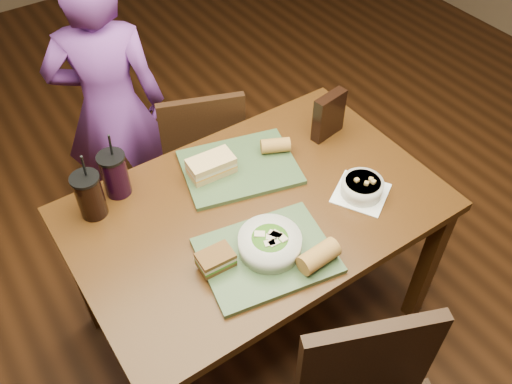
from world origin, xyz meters
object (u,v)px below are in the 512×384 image
tray_near (267,256)px  salad_bowl (270,243)px  tray_far (240,167)px  sandwich_far (211,166)px  diner (111,109)px  cup_cola (90,195)px  dining_table (256,222)px  chair_far (197,156)px  baguette_far (275,145)px  sandwich_near (216,259)px  cup_berry (115,174)px  chip_bag (329,115)px  baguette_near (319,256)px  soup_bowl (362,187)px

tray_near → salad_bowl: 0.05m
tray_far → sandwich_far: size_ratio=2.39×
diner → cup_cola: size_ratio=5.05×
dining_table → salad_bowl: size_ratio=6.33×
chair_far → tray_far: (-0.03, -0.43, 0.29)m
dining_table → tray_far: tray_far is taller
tray_near → baguette_far: 0.50m
dining_table → cup_cola: bearing=149.3°
sandwich_near → cup_berry: cup_berry is taller
chair_far → tray_far: bearing=-94.4°
tray_far → cup_cola: bearing=169.7°
salad_bowl → sandwich_far: size_ratio=1.17×
tray_near → tray_far: size_ratio=1.00×
tray_far → sandwich_near: 0.47m
sandwich_far → baguette_far: 0.27m
dining_table → chip_bag: 0.52m
tray_far → baguette_near: size_ratio=3.11×
dining_table → tray_near: bearing=-115.4°
baguette_far → cup_berry: (-0.59, 0.16, 0.04)m
baguette_far → cup_cola: bearing=171.3°
soup_bowl → baguette_far: same height
tray_near → chip_bag: size_ratio=2.20×
cup_berry → chip_bag: 0.85m
chair_far → diner: diner is taller
sandwich_near → soup_bowl: bearing=-1.1°
chair_far → cup_berry: 0.66m
dining_table → tray_near: 0.25m
baguette_near → cup_berry: bearing=120.3°
dining_table → sandwich_near: (-0.26, -0.15, 0.14)m
tray_far → soup_bowl: size_ratio=1.69×
soup_bowl → tray_near: bearing=-174.4°
soup_bowl → baguette_far: bearing=111.3°
chair_far → cup_cola: cup_cola is taller
dining_table → tray_near: tray_near is taller
salad_bowl → cup_cola: size_ratio=0.76×
sandwich_near → tray_near: bearing=-19.4°
soup_bowl → cup_cola: (-0.84, 0.45, 0.05)m
dining_table → cup_berry: cup_berry is taller
tray_far → cup_cola: cup_cola is taller
chair_far → chip_bag: (0.37, -0.46, 0.37)m
cup_cola → chip_bag: (0.95, -0.12, 0.01)m
sandwich_near → sandwich_far: (0.20, 0.37, 0.01)m
diner → sandwich_near: size_ratio=11.74×
chair_far → cup_berry: size_ratio=3.15×
sandwich_far → cup_cola: (-0.44, 0.07, 0.04)m
diner → salad_bowl: bearing=117.3°
baguette_near → dining_table: bearing=92.8°
tray_near → tray_far: same height
baguette_far → baguette_near: bearing=-111.1°
chair_far → baguette_far: size_ratio=7.60×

